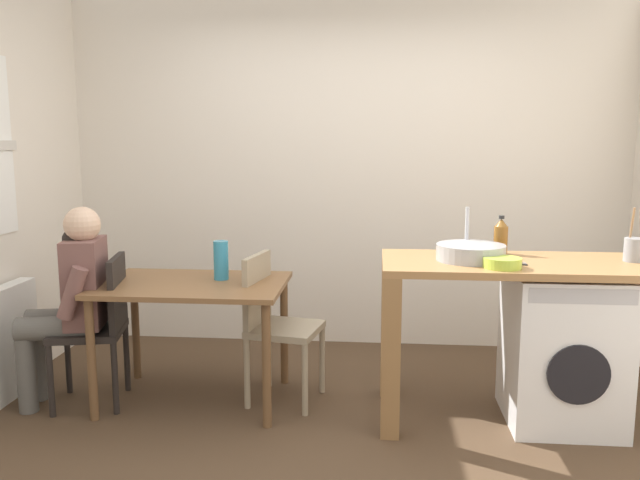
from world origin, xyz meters
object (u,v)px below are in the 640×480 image
Objects in this scene: dining_table at (193,298)px; bottle_tall_green at (501,237)px; chair_opposite at (274,319)px; vase at (221,260)px; chair_person_seat at (101,322)px; mixing_bowl at (502,262)px; seated_person at (71,296)px; utensil_crock at (634,249)px; washing_machine at (562,348)px.

dining_table is 1.86m from bottle_tall_green.
chair_opposite is 3.79× the size of vase.
chair_person_seat is 4.51× the size of mixing_bowl.
bottle_tall_green is 0.44m from mixing_bowl.
seated_person is 4.01× the size of utensil_crock.
vase is at bearing 174.40° from washing_machine.
bottle_tall_green is at bearing 144.51° from washing_machine.
chair_person_seat is 1.03m from chair_opposite.
chair_person_seat is at bearing -171.16° from dining_table.
utensil_crock reaches higher than dining_table.
vase is (-1.67, -0.03, -0.16)m from bottle_tall_green.
bottle_tall_green is 1.13× the size of mixing_bowl.
dining_table is 1.80m from mixing_bowl.
chair_person_seat is at bearing -90.00° from seated_person.
dining_table is at bearing -146.31° from vase.
mixing_bowl is at bearing -99.03° from bottle_tall_green.
seated_person is 5.06× the size of vase.
bottle_tall_green reaches higher than chair_opposite.
utensil_crock is at bearing 8.10° from washing_machine.
chair_person_seat is at bearing 179.79° from washing_machine.
bottle_tall_green is (2.52, 0.25, 0.35)m from seated_person.
vase is (0.15, 0.10, 0.22)m from dining_table.
dining_table is 4.64× the size of vase.
chair_opposite is at bearing 7.66° from dining_table.
mixing_bowl is (1.75, -0.29, 0.31)m from dining_table.
bottle_tall_green is at bearing 165.59° from utensil_crock.
mixing_bowl reaches higher than chair_person_seat.
bottle_tall_green is 1.68m from vase.
utensil_crock is 1.26× the size of vase.
vase is at bearing -178.82° from bottle_tall_green.
seated_person reaches higher than vase.
chair_person_seat reaches higher than washing_machine.
utensil_crock is at bearing -100.79° from chair_person_seat.
chair_person_seat is 0.80m from vase.
vase is (-1.60, 0.39, -0.09)m from mixing_bowl.
mixing_bowl is at bearing -9.49° from dining_table.
bottle_tall_green reaches higher than mixing_bowl.
chair_opposite is 1.39m from mixing_bowl.
utensil_crock is at bearing -0.98° from dining_table.
chair_person_seat is 3.79× the size of vase.
seated_person is at bearing -179.55° from washing_machine.
washing_machine is 3.80× the size of bottle_tall_green.
chair_opposite is 3.00× the size of utensil_crock.
washing_machine is 2.05m from vase.
seated_person is 2.48m from mixing_bowl.
seated_person is 2.56m from bottle_tall_green.
chair_person_seat is (-0.55, -0.09, -0.14)m from dining_table.
chair_person_seat is 0.23m from seated_person.
seated_person reaches higher than mixing_bowl.
utensil_crock is at bearing -100.25° from seated_person.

